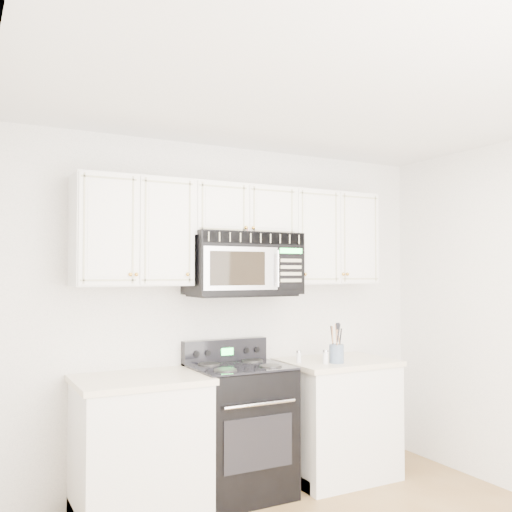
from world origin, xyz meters
TOP-DOWN VIEW (x-y plane):
  - room at (0.00, 0.00)m, footprint 3.51×3.51m
  - base_cabinet_left at (-0.80, 1.44)m, footprint 0.86×0.65m
  - base_cabinet_right at (0.80, 1.44)m, footprint 0.86×0.65m
  - range at (-0.05, 1.46)m, footprint 0.68×0.63m
  - upper_cabinets at (-0.00, 1.58)m, footprint 2.44×0.37m
  - microwave at (0.01, 1.54)m, footprint 0.83×0.47m
  - utensil_crock at (0.70, 1.30)m, footprint 0.11×0.11m
  - shaker_salt at (0.45, 1.45)m, footprint 0.04×0.04m
  - shaker_pepper at (0.60, 1.30)m, footprint 0.04×0.04m

SIDE VIEW (x-z plane):
  - base_cabinet_left at x=-0.80m, z-range -0.03..0.89m
  - base_cabinet_right at x=0.80m, z-range -0.03..0.89m
  - range at x=-0.05m, z-range -0.07..1.03m
  - shaker_salt at x=0.45m, z-range 0.92..1.01m
  - shaker_pepper at x=0.60m, z-range 0.92..1.03m
  - utensil_crock at x=0.70m, z-range 0.85..1.15m
  - room at x=0.00m, z-range 0.00..2.60m
  - microwave at x=0.01m, z-range 1.45..1.91m
  - upper_cabinets at x=0.00m, z-range 1.56..2.31m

